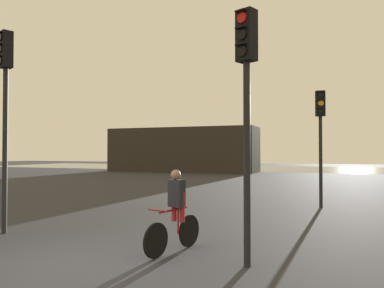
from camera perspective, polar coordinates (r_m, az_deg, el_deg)
The scene contains 7 objects.
ground_plane at distance 6.94m, azimuth -20.05°, elevation -17.67°, with size 120.00×120.00×0.00m, color #28282D.
water_strip at distance 45.07m, azimuth 15.55°, elevation -3.67°, with size 80.00×16.00×0.01m, color slate.
distant_building at distance 37.71m, azimuth -1.51°, elevation -0.88°, with size 15.06×4.00×4.37m, color #2D2823.
traffic_light_near_left at distance 10.28m, azimuth -26.56°, elevation 6.87°, with size 0.39×0.41×4.93m.
traffic_light_near_right at distance 6.63m, azimuth 8.30°, elevation 8.49°, with size 0.39×0.41×4.45m.
traffic_light_far_right at distance 14.03m, azimuth 18.99°, elevation 2.61°, with size 0.36×0.38×4.14m.
cyclist at distance 7.53m, azimuth -2.53°, elevation -10.02°, with size 0.58×1.67×1.62m.
Camera 1 is at (4.36, -5.02, 1.97)m, focal length 35.00 mm.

